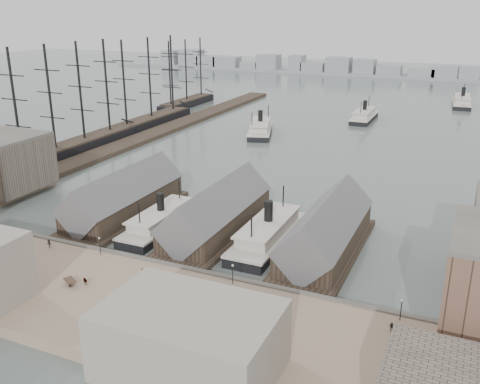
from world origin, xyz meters
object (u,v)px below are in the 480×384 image
at_px(tram, 473,357).
at_px(horse_cart_center, 79,281).
at_px(ferry_docked_west, 161,221).
at_px(horse_cart_right, 254,329).

distance_m(tram, horse_cart_center, 66.80).
bearing_deg(ferry_docked_west, tram, -22.42).
height_order(ferry_docked_west, horse_cart_right, ferry_docked_west).
distance_m(ferry_docked_west, horse_cart_right, 50.35).
height_order(horse_cart_center, horse_cart_right, horse_cart_right).
distance_m(ferry_docked_west, tram, 74.76).
height_order(ferry_docked_west, tram, ferry_docked_west).
xyz_separation_m(tram, horse_cart_center, (-66.70, -3.61, -0.95)).
xyz_separation_m(horse_cart_center, horse_cart_right, (35.33, -1.21, 0.05)).
bearing_deg(ferry_docked_west, horse_cart_right, -41.46).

